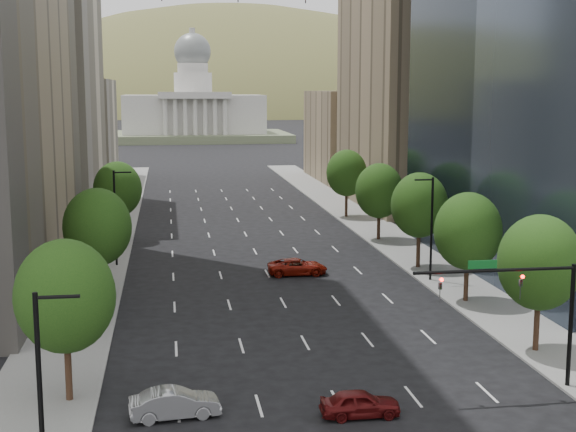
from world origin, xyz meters
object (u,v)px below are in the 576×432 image
capitol (194,114)px  car_silver (175,403)px  car_red_far (297,267)px  traffic_signal (529,299)px  car_maroon (360,403)px

capitol → car_silver: capitol is taller
capitol → car_red_far: capitol is taller
traffic_signal → capitol: (-10.53, 219.71, 3.40)m
capitol → car_silver: (-8.51, -220.57, -7.83)m
car_maroon → car_silver: 9.32m
car_maroon → car_red_far: bearing=-2.9°
car_silver → car_red_far: car_silver is taller
car_red_far → traffic_signal: bearing=-164.2°
traffic_signal → car_red_far: size_ratio=1.72×
car_silver → car_red_far: (11.13, 30.03, -0.01)m
capitol → car_red_far: size_ratio=11.34×
traffic_signal → capitol: bearing=92.7°
traffic_signal → car_maroon: traffic_signal is taller
traffic_signal → car_maroon: bearing=-167.8°
capitol → car_maroon: (0.72, -221.83, -7.89)m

